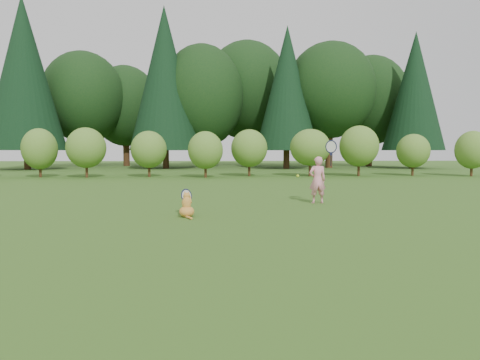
{
  "coord_description": "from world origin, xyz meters",
  "views": [
    {
      "loc": [
        -0.2,
        -9.19,
        1.42
      ],
      "look_at": [
        0.2,
        0.8,
        0.7
      ],
      "focal_mm": 30.0,
      "sensor_mm": 36.0,
      "label": 1
    }
  ],
  "objects": [
    {
      "name": "ground",
      "position": [
        0.0,
        0.0,
        0.0
      ],
      "size": [
        100.0,
        100.0,
        0.0
      ],
      "primitive_type": "plane",
      "color": "#335718",
      "rests_on": "ground"
    },
    {
      "name": "cat",
      "position": [
        -1.01,
        -0.54,
        0.28
      ],
      "size": [
        0.38,
        0.77,
        0.75
      ],
      "rotation": [
        0.0,
        0.0,
        0.01
      ],
      "color": "#C07625",
      "rests_on": "ground"
    },
    {
      "name": "child",
      "position": [
        2.36,
        1.59,
        0.67
      ],
      "size": [
        0.71,
        0.38,
        1.91
      ],
      "rotation": [
        0.0,
        0.0,
        3.19
      ],
      "color": "pink",
      "rests_on": "ground"
    },
    {
      "name": "woodland_backdrop",
      "position": [
        0.0,
        23.0,
        7.5
      ],
      "size": [
        48.0,
        10.0,
        15.0
      ],
      "primitive_type": null,
      "color": "black",
      "rests_on": "ground"
    },
    {
      "name": "tennis_ball",
      "position": [
        1.63,
        0.66,
        0.81
      ],
      "size": [
        0.07,
        0.07,
        0.07
      ],
      "color": "#9DD919",
      "rests_on": "ground"
    },
    {
      "name": "shrub_row",
      "position": [
        0.0,
        13.0,
        1.4
      ],
      "size": [
        28.0,
        3.0,
        2.8
      ],
      "primitive_type": null,
      "color": "#557825",
      "rests_on": "ground"
    }
  ]
}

